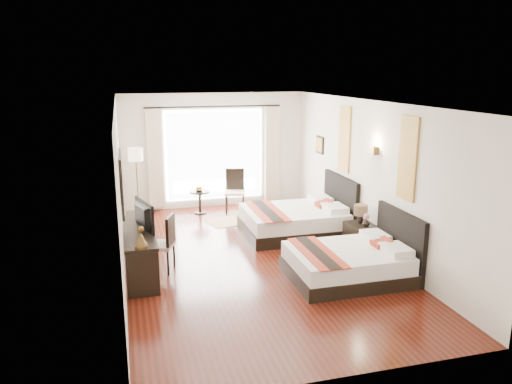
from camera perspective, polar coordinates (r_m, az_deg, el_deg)
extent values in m
cube|color=#37110A|center=(9.14, -0.33, -7.61)|extent=(4.50, 7.50, 0.01)
cube|color=white|center=(8.53, -0.36, 10.16)|extent=(4.50, 7.50, 0.02)
cube|color=silver|center=(9.54, 12.82, 1.76)|extent=(0.01, 7.50, 2.80)
cube|color=silver|center=(8.45, -15.23, 0.10)|extent=(0.01, 7.50, 2.80)
cube|color=silver|center=(12.32, -4.82, 4.72)|extent=(4.50, 0.01, 2.80)
cube|color=silver|center=(5.34, 10.07, -7.61)|extent=(4.50, 0.01, 2.80)
cube|color=white|center=(12.32, -4.79, 4.25)|extent=(2.40, 0.02, 2.20)
cube|color=white|center=(12.26, -4.74, 4.21)|extent=(2.30, 0.02, 2.10)
cube|color=#B9B090|center=(12.05, -11.51, 3.72)|extent=(0.35, 0.14, 2.35)
cube|color=#B9B090|center=(12.57, 1.82, 4.39)|extent=(0.35, 0.14, 2.35)
cube|color=#8D3E14|center=(8.36, 16.94, 3.68)|extent=(0.03, 0.50, 1.35)
cube|color=#8D3E14|center=(10.41, 10.07, 5.96)|extent=(0.03, 0.50, 1.35)
cube|color=#4F3A1C|center=(9.22, 13.34, 4.62)|extent=(0.10, 0.14, 0.14)
cube|color=black|center=(8.39, -15.12, 1.06)|extent=(0.04, 1.25, 0.95)
cube|color=white|center=(8.39, -14.95, 1.07)|extent=(0.01, 1.12, 0.82)
cube|color=black|center=(8.40, 10.23, -8.97)|extent=(1.84, 1.44, 0.22)
cube|color=white|center=(8.31, 10.30, -7.40)|extent=(1.78, 1.40, 0.27)
cube|color=black|center=(8.69, 16.12, -5.52)|extent=(0.08, 1.44, 1.08)
cube|color=maroon|center=(8.06, 7.00, -6.87)|extent=(0.49, 1.50, 0.02)
cube|color=black|center=(10.41, 4.24, -4.19)|extent=(2.02, 1.58, 0.25)
cube|color=white|center=(10.33, 4.27, -2.76)|extent=(1.96, 1.54, 0.30)
cube|color=black|center=(10.66, 9.62, -1.29)|extent=(0.08, 1.58, 1.18)
cube|color=maroon|center=(10.12, 1.25, -2.16)|extent=(0.54, 1.64, 0.02)
cube|color=black|center=(9.53, 11.83, -5.20)|extent=(0.47, 0.58, 0.56)
cylinder|color=black|center=(9.49, 11.84, -3.19)|extent=(0.11, 0.11, 0.21)
cylinder|color=#433020|center=(9.44, 11.90, -2.02)|extent=(0.26, 0.26, 0.19)
imported|color=black|center=(9.33, 12.48, -3.77)|extent=(0.17, 0.17, 0.14)
cube|color=black|center=(8.72, -13.12, -6.37)|extent=(0.50, 2.20, 0.76)
imported|color=black|center=(8.43, -13.18, -2.66)|extent=(0.34, 0.84, 0.48)
cube|color=beige|center=(8.62, -10.97, -5.97)|extent=(0.59, 0.59, 0.06)
cube|color=black|center=(8.48, -9.75, -4.32)|extent=(0.20, 0.41, 0.50)
cylinder|color=black|center=(11.83, -13.20, -2.85)|extent=(0.25, 0.25, 0.03)
cylinder|color=#4F3A1C|center=(11.66, -13.39, 0.47)|extent=(0.03, 0.03, 1.39)
cylinder|color=beige|center=(11.51, -13.60, 4.21)|extent=(0.33, 0.33, 0.29)
cylinder|color=black|center=(11.92, -6.43, -1.16)|extent=(0.47, 0.47, 0.55)
imported|color=#442C18|center=(11.83, -6.52, 0.19)|extent=(0.20, 0.20, 0.05)
cube|color=beige|center=(11.93, -2.43, -0.07)|extent=(0.58, 0.58, 0.06)
cube|color=black|center=(12.07, -2.42, 1.48)|extent=(0.44, 0.16, 0.53)
cube|color=tan|center=(11.33, -2.61, -3.28)|extent=(1.25, 0.98, 0.01)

